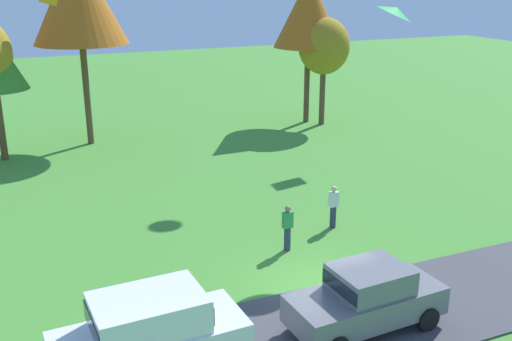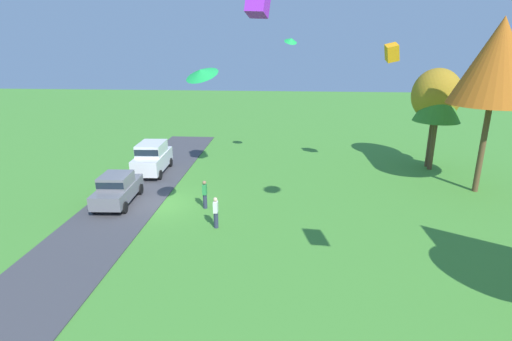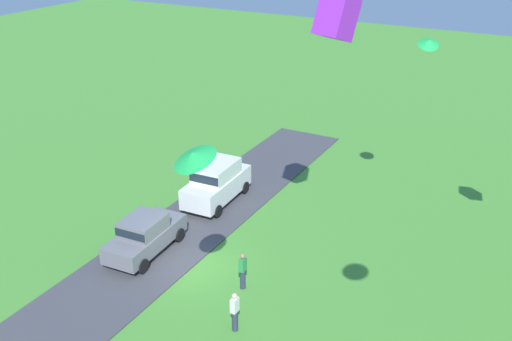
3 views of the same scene
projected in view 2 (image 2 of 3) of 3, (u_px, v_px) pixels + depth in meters
ground_plane at (160, 205)px, 24.05m from camera, size 120.00×120.00×0.00m
pavement_strip at (126, 203)px, 24.20m from camera, size 36.00×4.40×0.06m
car_suv_near_entrance at (152, 157)px, 29.51m from camera, size 4.68×2.20×2.28m
car_sedan_mid_row at (117, 188)px, 23.89m from camera, size 4.49×2.14×1.84m
person_on_lawn at (216, 212)px, 20.85m from camera, size 0.36×0.24×1.71m
person_watching_sky at (205, 194)px, 23.33m from camera, size 0.36×0.24×1.71m
tree_right_of_center at (436, 95)px, 29.89m from camera, size 3.59×3.59×7.58m
tree_lone_near at (439, 99)px, 29.24m from camera, size 3.38×3.38×7.13m
tree_center_back at (498, 62)px, 23.80m from camera, size 5.14×5.14×10.84m
kite_box_trailing_tail at (258, 1)px, 21.31m from camera, size 1.66×1.42×1.79m
kite_delta_high_right at (201, 73)px, 16.48m from camera, size 1.90×1.91×0.81m
kite_box_over_trees at (392, 53)px, 25.96m from camera, size 1.06×1.01×1.36m
kite_delta_topmost at (291, 40)px, 27.90m from camera, size 1.23×1.21×0.65m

